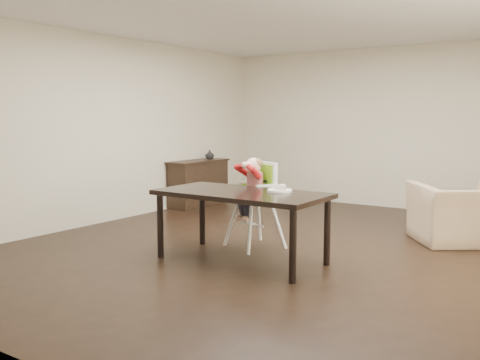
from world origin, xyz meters
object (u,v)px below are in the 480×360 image
(armchair, at_px, (463,204))
(sideboard, at_px, (198,183))
(high_chair, at_px, (256,184))
(dining_table, at_px, (241,199))

(armchair, relative_size, sideboard, 0.88)
(high_chair, height_order, sideboard, high_chair)
(dining_table, xyz_separation_m, sideboard, (-2.64, 2.58, -0.27))
(high_chair, bearing_deg, sideboard, 164.70)
(dining_table, xyz_separation_m, armchair, (1.77, 2.19, -0.19))
(dining_table, bearing_deg, high_chair, 108.41)
(dining_table, height_order, armchair, armchair)
(dining_table, height_order, sideboard, sideboard)
(dining_table, distance_m, high_chair, 0.66)
(dining_table, distance_m, armchair, 2.82)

